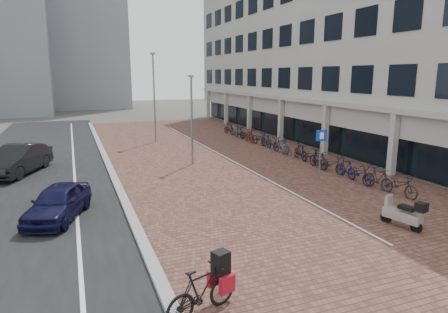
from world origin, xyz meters
TOP-DOWN VIEW (x-y plane):
  - ground at (0.00, 0.00)m, footprint 140.00×140.00m
  - plaza_brick at (2.00, 12.00)m, footprint 14.50×42.00m
  - street_asphalt at (-9.00, 12.00)m, footprint 8.00×50.00m
  - curb at (-5.10, 12.00)m, footprint 0.35×42.00m
  - lane_line at (-7.00, 12.00)m, footprint 0.12×44.00m
  - parking_line at (2.20, 12.00)m, footprint 0.10×30.00m
  - office_building at (12.97, 16.00)m, footprint 8.40×40.00m
  - bg_towers at (-14.34, 48.94)m, footprint 33.00×23.00m
  - car_navy at (-7.62, 3.43)m, footprint 2.78×4.10m
  - car_dark at (-9.78, 11.51)m, footprint 3.37×5.05m
  - hero_bike at (-4.50, -4.23)m, footprint 2.01×1.17m
  - scooter_back at (3.64, -1.89)m, footprint 0.86×1.67m
  - parking_sign at (4.43, 4.23)m, footprint 0.55×0.14m
  - lamp_near at (-0.37, 10.26)m, footprint 0.12×0.12m
  - lamp_far at (-0.81, 18.87)m, footprint 0.12×0.12m
  - bike_row at (6.22, 10.65)m, footprint 1.24×21.46m

SIDE VIEW (x-z plane):
  - ground at x=0.00m, z-range 0.00..0.00m
  - street_asphalt at x=-9.00m, z-range -0.01..0.02m
  - plaza_brick at x=2.00m, z-range -0.01..0.03m
  - lane_line at x=-7.00m, z-range 0.02..0.02m
  - parking_line at x=2.20m, z-range 0.03..0.04m
  - curb at x=-5.10m, z-range 0.00..0.14m
  - bike_row at x=6.22m, z-range 0.00..1.05m
  - scooter_back at x=3.64m, z-range 0.00..1.10m
  - hero_bike at x=-4.50m, z-range -0.08..1.29m
  - car_navy at x=-7.62m, z-range 0.00..1.30m
  - car_dark at x=-9.78m, z-range 0.00..1.57m
  - parking_sign at x=4.43m, z-range 0.47..3.11m
  - lamp_near at x=-0.37m, z-range 0.00..5.19m
  - lamp_far at x=-0.81m, z-range 0.00..6.83m
  - office_building at x=12.97m, z-range 0.94..15.94m
  - bg_towers at x=-14.34m, z-range -2.04..29.96m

